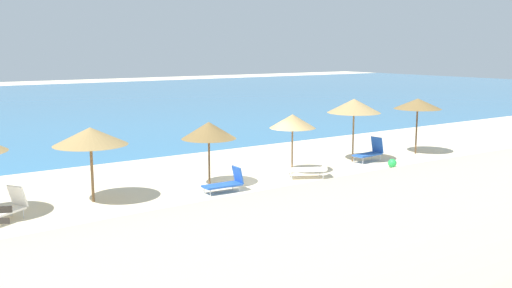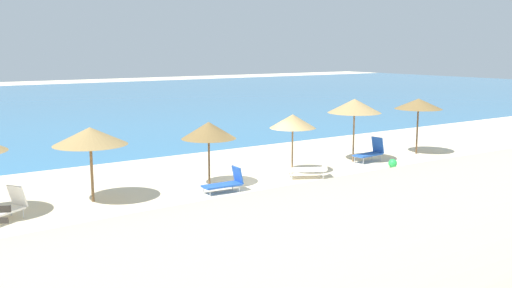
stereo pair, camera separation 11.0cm
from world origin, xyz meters
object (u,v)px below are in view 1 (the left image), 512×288
beach_umbrella_4 (354,106)px  cooler_box (244,202)px  beach_umbrella_1 (90,136)px  lounge_chair_3 (7,207)px  beach_umbrella_5 (418,104)px  beach_umbrella_2 (209,130)px  beach_ball (392,163)px  lounge_chair_1 (311,167)px  lounge_chair_2 (226,183)px  lounge_chair_0 (370,152)px  beach_umbrella_3 (293,121)px

beach_umbrella_4 → cooler_box: beach_umbrella_4 is taller
beach_umbrella_1 → lounge_chair_3: (-2.96, -0.65, -1.91)m
beach_umbrella_5 → cooler_box: (-12.81, -3.35, -2.39)m
beach_umbrella_1 → beach_umbrella_2: size_ratio=1.04×
beach_ball → cooler_box: bearing=-169.8°
lounge_chair_1 → beach_umbrella_2: bearing=100.9°
beach_umbrella_1 → cooler_box: beach_umbrella_1 is taller
lounge_chair_2 → lounge_chair_3: lounge_chair_3 is taller
cooler_box → lounge_chair_0: bearing=19.0°
beach_umbrella_5 → lounge_chair_3: size_ratio=1.83×
beach_umbrella_5 → cooler_box: beach_umbrella_5 is taller
beach_umbrella_3 → beach_umbrella_4: size_ratio=0.86×
lounge_chair_1 → beach_umbrella_3: bearing=29.9°
beach_umbrella_4 → cooler_box: size_ratio=5.18×
lounge_chair_3 → beach_umbrella_3: bearing=-120.3°
beach_umbrella_4 → beach_umbrella_5: (4.15, -0.33, -0.10)m
lounge_chair_0 → beach_umbrella_4: bearing=53.6°
beach_umbrella_3 → lounge_chair_3: 11.78m
beach_umbrella_4 → beach_umbrella_5: size_ratio=1.06×
beach_umbrella_3 → lounge_chair_2: (-4.08, -1.17, -1.91)m
lounge_chair_3 → lounge_chair_0: bearing=-120.9°
beach_umbrella_2 → beach_umbrella_5: size_ratio=0.90×
beach_umbrella_4 → beach_ball: size_ratio=7.67×
lounge_chair_3 → cooler_box: lounge_chair_3 is taller
beach_umbrella_5 → lounge_chair_0: bearing=-178.1°
beach_umbrella_5 → lounge_chair_3: bearing=-178.9°
beach_umbrella_3 → beach_umbrella_5: bearing=0.4°
beach_umbrella_2 → lounge_chair_3: beach_umbrella_2 is taller
beach_umbrella_5 → lounge_chair_1: 8.45m
beach_umbrella_5 → cooler_box: bearing=-165.3°
beach_umbrella_2 → cooler_box: (-0.55, -3.33, -2.04)m
lounge_chair_3 → beach_umbrella_5: bearing=-120.8°
beach_umbrella_2 → beach_umbrella_1: bearing=176.2°
lounge_chair_1 → lounge_chair_2: (-4.13, 0.03, -0.09)m
beach_umbrella_3 → beach_umbrella_4: (3.99, 0.39, 0.40)m
beach_umbrella_4 → beach_ball: 3.24m
beach_umbrella_4 → lounge_chair_2: bearing=-169.1°
cooler_box → beach_umbrella_2: bearing=80.5°
beach_umbrella_5 → beach_ball: bearing=-155.0°
beach_umbrella_3 → lounge_chair_1: (0.05, -1.20, -1.82)m
beach_umbrella_5 → lounge_chair_1: beach_umbrella_5 is taller
beach_umbrella_5 → lounge_chair_0: 4.01m
beach_umbrella_3 → lounge_chair_0: (4.73, -0.06, -1.81)m
beach_umbrella_3 → beach_umbrella_1: bearing=177.8°
beach_umbrella_3 → lounge_chair_3: beach_umbrella_3 is taller
beach_umbrella_3 → beach_umbrella_4: beach_umbrella_4 is taller
beach_umbrella_4 → cooler_box: (-8.66, -3.68, -2.50)m
beach_umbrella_2 → lounge_chair_3: (-7.51, -0.35, -1.78)m
lounge_chair_2 → beach_ball: size_ratio=3.94×
lounge_chair_3 → lounge_chair_2: bearing=-128.3°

